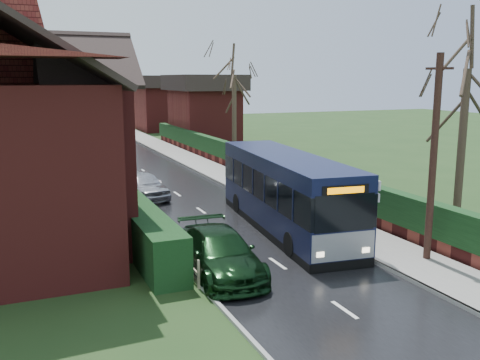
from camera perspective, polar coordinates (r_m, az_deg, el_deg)
name	(u,v)px	position (r m, az deg, el deg)	size (l,w,h in m)	color
ground	(253,247)	(20.05, 1.42, -7.18)	(140.00, 140.00, 0.00)	#28401B
road	(177,194)	(29.14, -6.71, -1.51)	(6.00, 100.00, 0.02)	black
pavement	(249,187)	(30.56, 0.96, -0.75)	(2.50, 100.00, 0.14)	slate
kerb_right	(229,189)	(30.10, -1.13, -0.93)	(0.12, 100.00, 0.14)	gray
kerb_left	(121,198)	(28.46, -12.62, -1.92)	(0.12, 100.00, 0.10)	gray
front_hedge	(122,207)	(23.35, -12.50, -2.80)	(1.20, 16.00, 1.60)	black
picket_fence	(140,213)	(23.57, -10.67, -3.48)	(0.10, 16.00, 0.90)	tan
right_wall_hedge	(273,169)	(31.03, 3.58, 1.20)	(0.60, 50.00, 1.80)	maroon
bus	(286,193)	(22.00, 4.91, -1.41)	(3.46, 10.49, 3.13)	black
car_silver	(143,185)	(28.31, -10.29, -0.52)	(1.69, 4.20, 1.43)	#AFADB2
car_green	(220,253)	(17.22, -2.12, -7.79)	(1.97, 4.85, 1.41)	black
car_distant	(114,131)	(59.12, -13.28, 5.08)	(1.24, 3.57, 1.18)	black
bus_stop_sign	(376,207)	(18.65, 14.33, -2.85)	(0.16, 0.43, 2.88)	slate
telegraph_pole	(433,160)	(18.77, 19.92, 2.05)	(0.45, 0.85, 7.00)	black
tree_right_near	(469,57)	(22.56, 23.21, 12.00)	(4.34, 4.34, 9.37)	#372A20
tree_right_far	(234,69)	(40.62, -0.63, 11.77)	(4.76, 4.76, 9.20)	#3E2F24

